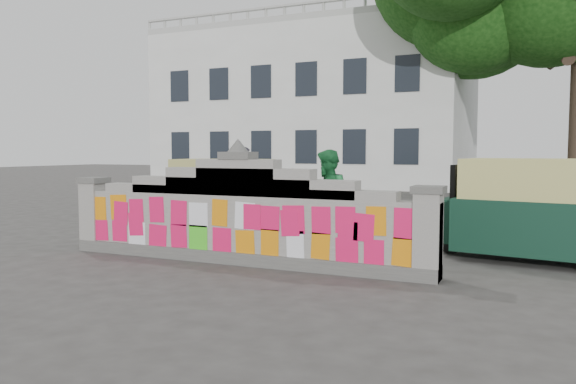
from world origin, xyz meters
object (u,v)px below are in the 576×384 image
at_px(cyclist_bike, 246,212).
at_px(rickshaw_left, 226,191).
at_px(cyclist_rider, 246,197).
at_px(rickshaw_right, 537,209).
at_px(pedestrian, 327,199).

height_order(cyclist_bike, rickshaw_left, rickshaw_left).
bearing_deg(rickshaw_left, cyclist_rider, -48.83).
distance_m(cyclist_rider, rickshaw_left, 1.82).
distance_m(cyclist_rider, rickshaw_right, 5.79).
bearing_deg(cyclist_bike, rickshaw_right, -114.42).
bearing_deg(rickshaw_right, cyclist_rider, 1.90).
bearing_deg(cyclist_bike, rickshaw_left, 26.22).
bearing_deg(cyclist_rider, pedestrian, -127.47).
xyz_separation_m(cyclist_bike, rickshaw_left, (-1.27, 1.30, 0.35)).
xyz_separation_m(rickshaw_left, rickshaw_right, (7.02, -1.95, 0.04)).
distance_m(rickshaw_left, rickshaw_right, 7.29).
height_order(cyclist_bike, pedestrian, pedestrian).
height_order(cyclist_bike, cyclist_rider, cyclist_rider).
height_order(pedestrian, rickshaw_right, pedestrian).
relative_size(cyclist_bike, pedestrian, 1.01).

